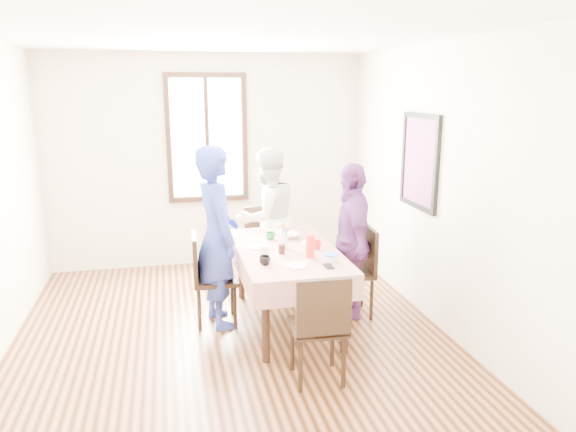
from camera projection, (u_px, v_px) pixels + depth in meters
The scene contains 31 objects.
ground at pixel (232, 335), 5.07m from camera, with size 4.50×4.50×0.00m, color black.
back_wall at pixel (208, 162), 6.88m from camera, with size 4.00×4.00×0.00m, color beige.
right_wall at pixel (435, 186), 5.19m from camera, with size 4.50×4.50×0.00m, color beige.
window_frame at pixel (207, 138), 6.80m from camera, with size 1.02×0.06×1.62m, color black.
window_pane at pixel (207, 138), 6.81m from camera, with size 0.90×0.02×1.50m, color white.
art_poster at pixel (420, 161), 5.42m from camera, with size 0.04×0.76×0.96m, color red.
dining_table at pixel (287, 287), 5.27m from camera, with size 0.82×1.59×0.75m, color black.
tablecloth at pixel (287, 249), 5.18m from camera, with size 0.94×1.71×0.01m, color #5D0200.
chair_left at pixel (216, 279), 5.24m from camera, with size 0.42×0.42×0.91m, color black.
chair_right at pixel (351, 272), 5.44m from camera, with size 0.42×0.42×0.91m, color black.
chair_far at pixel (266, 247), 6.29m from camera, with size 0.42×0.42×0.91m, color black.
chair_near at pixel (318, 326), 4.21m from camera, with size 0.42×0.42×0.91m, color black.
person_left at pixel (216, 237), 5.15m from camera, with size 0.64×0.42×1.76m, color navy.
person_far at pixel (266, 218), 6.18m from camera, with size 0.79×0.62×1.63m, color silver.
person_right at pixel (350, 241), 5.36m from camera, with size 0.92×0.38×1.57m, color #612F6D.
mug_black at pixel (265, 260), 4.71m from camera, with size 0.10×0.10×0.08m, color black.
mug_flag at pixel (317, 245), 5.16m from camera, with size 0.09×0.09×0.09m, color red.
mug_green at pixel (270, 236), 5.49m from camera, with size 0.10×0.10×0.08m, color #0C7226.
serving_bowl at pixel (289, 235), 5.55m from camera, with size 0.21×0.21×0.05m, color white.
juice_carton at pixel (310, 246), 4.90m from camera, with size 0.07×0.07×0.21m, color red.
butter_tub at pixel (331, 258), 4.80m from camera, with size 0.12×0.12×0.06m, color white.
jam_jar at pixel (282, 249), 5.02m from camera, with size 0.06×0.06×0.09m, color black.
drinking_glass at pixel (264, 252), 4.90m from camera, with size 0.08×0.08×0.11m, color silver.
smartphone at pixel (329, 266), 4.66m from camera, with size 0.07×0.15×0.01m, color black.
flower_vase at pixel (284, 241), 5.20m from camera, with size 0.07×0.07×0.13m, color silver.
plate_left at pixel (258, 247), 5.23m from camera, with size 0.20×0.20×0.01m, color white.
plate_right at pixel (312, 243), 5.36m from camera, with size 0.20×0.20×0.01m, color white.
plate_far at pixel (276, 232), 5.77m from camera, with size 0.20×0.20×0.01m, color white.
plate_near at pixel (297, 266), 4.68m from camera, with size 0.20×0.20×0.01m, color white.
butter_lid at pixel (331, 255), 4.79m from camera, with size 0.12×0.12×0.01m, color blue.
flower_bunch at pixel (284, 229), 5.17m from camera, with size 0.09×0.09×0.10m, color yellow, non-canonical shape.
Camera 1 is at (-0.52, -4.66, 2.28)m, focal length 33.48 mm.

